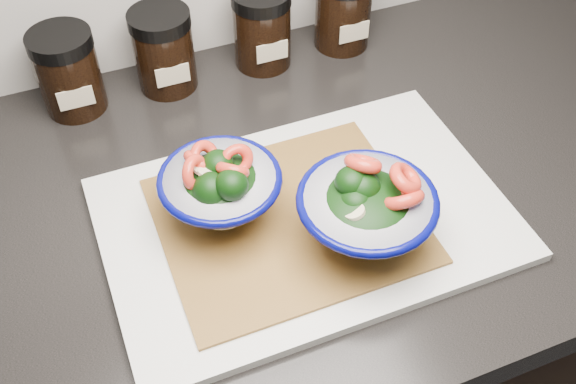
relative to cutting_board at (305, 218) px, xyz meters
name	(u,v)px	position (x,y,z in m)	size (l,w,h in m)	color
cabinet	(261,382)	(-0.05, 0.06, -0.48)	(3.43, 0.58, 0.86)	black
countertop	(249,207)	(-0.05, 0.06, -0.03)	(3.50, 0.60, 0.04)	black
cutting_board	(305,218)	(0.00, 0.00, 0.00)	(0.45, 0.30, 0.01)	silver
bamboo_mat	(288,220)	(-0.02, 0.00, 0.01)	(0.28, 0.24, 0.00)	olive
bowl_left	(220,189)	(-0.09, 0.03, 0.05)	(0.13, 0.13, 0.10)	white
bowl_right	(366,211)	(0.04, -0.06, 0.06)	(0.15, 0.15, 0.11)	white
spice_jar_a	(68,72)	(-0.20, 0.30, 0.05)	(0.08, 0.08, 0.11)	black
spice_jar_b	(164,50)	(-0.08, 0.30, 0.05)	(0.08, 0.08, 0.11)	black
spice_jar_c	(262,28)	(0.06, 0.30, 0.05)	(0.08, 0.08, 0.11)	black
spice_jar_d	(343,10)	(0.19, 0.30, 0.05)	(0.08, 0.08, 0.11)	black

